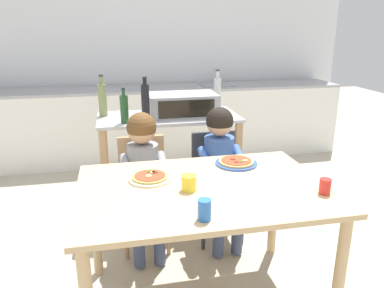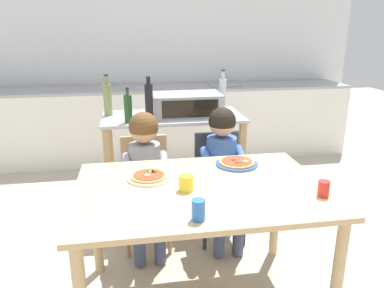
% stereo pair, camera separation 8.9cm
% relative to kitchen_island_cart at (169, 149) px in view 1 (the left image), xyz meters
% --- Properties ---
extents(ground_plane, '(12.08, 12.08, 0.00)m').
position_rel_kitchen_island_cart_xyz_m(ground_plane, '(0.01, 0.03, -0.59)').
color(ground_plane, '#B7AD99').
extents(back_wall_tiled, '(5.21, 0.12, 2.70)m').
position_rel_kitchen_island_cart_xyz_m(back_wall_tiled, '(0.01, 1.90, 0.76)').
color(back_wall_tiled, silver).
rests_on(back_wall_tiled, ground).
extents(kitchen_counter, '(4.69, 0.60, 1.09)m').
position_rel_kitchen_island_cart_xyz_m(kitchen_counter, '(0.02, 1.49, -0.15)').
color(kitchen_counter, silver).
rests_on(kitchen_counter, ground).
extents(kitchen_island_cart, '(1.16, 0.55, 0.88)m').
position_rel_kitchen_island_cart_xyz_m(kitchen_island_cart, '(0.00, 0.00, 0.00)').
color(kitchen_island_cart, '#B7BABF').
rests_on(kitchen_island_cart, ground).
extents(toaster_oven, '(0.56, 0.36, 0.18)m').
position_rel_kitchen_island_cart_xyz_m(toaster_oven, '(0.12, -0.01, 0.38)').
color(toaster_oven, '#999BA0').
rests_on(toaster_oven, kitchen_island_cart).
extents(bottle_tall_green_wine, '(0.07, 0.07, 0.34)m').
position_rel_kitchen_island_cart_xyz_m(bottle_tall_green_wine, '(-0.53, 0.10, 0.43)').
color(bottle_tall_green_wine, olive).
rests_on(bottle_tall_green_wine, kitchen_island_cart).
extents(bottle_brown_beer, '(0.06, 0.06, 0.35)m').
position_rel_kitchen_island_cart_xyz_m(bottle_brown_beer, '(-0.20, -0.20, 0.45)').
color(bottle_brown_beer, black).
rests_on(bottle_brown_beer, kitchen_island_cart).
extents(bottle_clear_vinegar, '(0.06, 0.06, 0.27)m').
position_rel_kitchen_island_cart_xyz_m(bottle_clear_vinegar, '(-0.36, -0.17, 0.40)').
color(bottle_clear_vinegar, '#1E4723').
rests_on(bottle_clear_vinegar, kitchen_island_cart).
extents(bottle_squat_spirits, '(0.07, 0.07, 0.35)m').
position_rel_kitchen_island_cart_xyz_m(bottle_squat_spirits, '(0.47, 0.19, 0.44)').
color(bottle_squat_spirits, '#ADB7B2').
rests_on(bottle_squat_spirits, kitchen_island_cart).
extents(dining_table, '(1.36, 0.93, 0.76)m').
position_rel_kitchen_island_cart_xyz_m(dining_table, '(0.01, -1.18, 0.07)').
color(dining_table, tan).
rests_on(dining_table, ground).
extents(dining_chair_left, '(0.36, 0.36, 0.81)m').
position_rel_kitchen_island_cart_xyz_m(dining_chair_left, '(-0.26, -0.45, -0.11)').
color(dining_chair_left, tan).
rests_on(dining_chair_left, ground).
extents(dining_chair_right, '(0.36, 0.36, 0.81)m').
position_rel_kitchen_island_cart_xyz_m(dining_chair_right, '(0.30, -0.44, -0.11)').
color(dining_chair_right, '#333338').
rests_on(dining_chair_right, ground).
extents(child_in_grey_shirt, '(0.32, 0.42, 1.02)m').
position_rel_kitchen_island_cart_xyz_m(child_in_grey_shirt, '(-0.26, -0.56, 0.08)').
color(child_in_grey_shirt, '#424C6B').
rests_on(child_in_grey_shirt, ground).
extents(child_in_blue_striped_shirt, '(0.32, 0.42, 1.02)m').
position_rel_kitchen_island_cart_xyz_m(child_in_blue_striped_shirt, '(0.30, -0.56, 0.08)').
color(child_in_blue_striped_shirt, '#424C6B').
rests_on(child_in_blue_striped_shirt, ground).
extents(pizza_plate_cream, '(0.25, 0.25, 0.03)m').
position_rel_kitchen_island_cart_xyz_m(pizza_plate_cream, '(-0.26, -1.03, 0.18)').
color(pizza_plate_cream, beige).
rests_on(pizza_plate_cream, dining_table).
extents(pizza_plate_blue_rimmed, '(0.27, 0.27, 0.03)m').
position_rel_kitchen_island_cart_xyz_m(pizza_plate_blue_rimmed, '(0.30, -0.89, 0.18)').
color(pizza_plate_blue_rimmed, '#3356B7').
rests_on(pizza_plate_blue_rimmed, dining_table).
extents(drinking_cup_yellow, '(0.08, 0.08, 0.08)m').
position_rel_kitchen_island_cart_xyz_m(drinking_cup_yellow, '(-0.07, -1.21, 0.21)').
color(drinking_cup_yellow, yellow).
rests_on(drinking_cup_yellow, dining_table).
extents(drinking_cup_red, '(0.06, 0.06, 0.08)m').
position_rel_kitchen_island_cart_xyz_m(drinking_cup_red, '(0.61, -1.40, 0.21)').
color(drinking_cup_red, red).
rests_on(drinking_cup_red, dining_table).
extents(drinking_cup_blue, '(0.06, 0.06, 0.10)m').
position_rel_kitchen_island_cart_xyz_m(drinking_cup_blue, '(-0.07, -1.54, 0.22)').
color(drinking_cup_blue, blue).
rests_on(drinking_cup_blue, dining_table).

